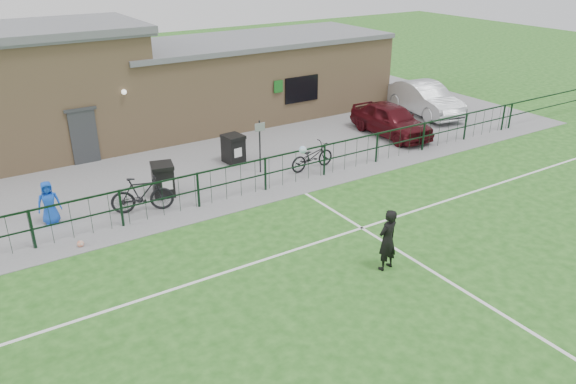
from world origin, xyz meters
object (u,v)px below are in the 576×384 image
sign_post (260,147)px  spectator_child (49,203)px  car_maroon (391,120)px  ball_ground (81,244)px  wheelie_bin_right (233,150)px  car_silver (425,99)px  wheelie_bin_left (163,181)px  bicycle_d (142,194)px  bicycle_e (312,156)px

sign_post → spectator_child: size_ratio=1.46×
sign_post → car_maroon: size_ratio=0.48×
ball_ground → wheelie_bin_right: bearing=27.9°
car_silver → wheelie_bin_right: bearing=-166.6°
sign_post → car_silver: size_ratio=0.43×
ball_ground → wheelie_bin_left: bearing=32.3°
car_maroon → sign_post: bearing=-173.2°
bicycle_d → ball_ground: size_ratio=9.95×
bicycle_e → ball_ground: (-8.87, -1.31, -0.42)m
sign_post → wheelie_bin_right: bearing=103.1°
spectator_child → sign_post: bearing=5.2°
wheelie_bin_right → bicycle_d: 5.03m
spectator_child → ball_ground: size_ratio=6.99×
wheelie_bin_left → spectator_child: bearing=-163.8°
bicycle_e → ball_ground: size_ratio=9.69×
wheelie_bin_right → bicycle_e: 3.10m
wheelie_bin_left → bicycle_e: bearing=5.9°
wheelie_bin_left → bicycle_d: bicycle_d is taller
sign_post → bicycle_d: (-4.80, -0.87, -0.41)m
bicycle_d → spectator_child: (-2.63, 0.71, 0.10)m
ball_ground → car_maroon: bearing=11.1°
spectator_child → bicycle_e: bearing=0.2°
wheelie_bin_left → car_maroon: car_maroon is taller
ball_ground → bicycle_e: bearing=8.4°
wheelie_bin_right → car_maroon: (7.38, -0.79, 0.21)m
car_silver → spectator_child: bearing=-163.2°
bicycle_d → sign_post: bearing=-62.4°
bicycle_d → spectator_child: spectator_child is taller
bicycle_e → sign_post: bearing=63.6°
sign_post → bicycle_e: 2.02m
wheelie_bin_left → ball_ground: bearing=-134.0°
wheelie_bin_left → wheelie_bin_right: 3.73m
wheelie_bin_left → bicycle_d: size_ratio=0.53×
wheelie_bin_left → bicycle_e: (5.58, -0.77, -0.02)m
car_maroon → car_silver: 4.04m
wheelie_bin_right → car_maroon: car_maroon is taller
car_silver → bicycle_e: car_silver is taller
wheelie_bin_right → sign_post: bearing=-82.9°
bicycle_d → wheelie_bin_right: bearing=-44.8°
wheelie_bin_right → bicycle_d: bicycle_d is taller
wheelie_bin_right → car_silver: car_silver is taller
wheelie_bin_right → spectator_child: size_ratio=0.74×
wheelie_bin_right → bicycle_d: size_ratio=0.52×
sign_post → bicycle_e: bearing=-23.0°
car_maroon → bicycle_e: car_maroon is taller
car_maroon → wheelie_bin_right: bearing=175.2°
spectator_child → ball_ground: spectator_child is taller
car_silver → bicycle_e: (-8.93, -3.07, -0.27)m
car_maroon → bicycle_d: car_maroon is taller
car_maroon → ball_ground: (-14.10, -2.76, -0.64)m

